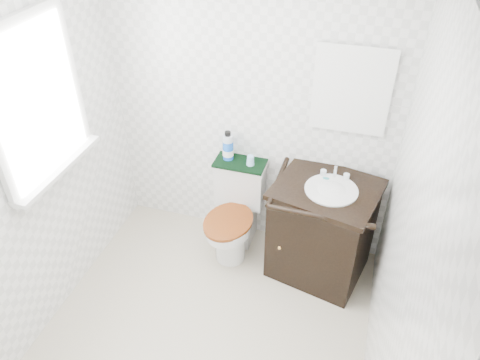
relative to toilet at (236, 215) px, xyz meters
The scene contains 13 objects.
floor 1.03m from the toilet, 87.05° to the right, with size 2.40×2.40×0.00m, color beige.
wall_back 0.90m from the toilet, 77.73° to the left, with size 2.40×2.40×0.00m, color white.
wall_left 1.67m from the toilet, 137.27° to the right, with size 2.40×2.40×0.00m, color white.
wall_right 1.74m from the toilet, 40.15° to the right, with size 2.40×2.40×0.00m, color white.
window 1.74m from the toilet, 144.78° to the right, with size 0.02×0.70×0.90m, color white.
mirror 1.36m from the toilet, 15.19° to the left, with size 0.50×0.02×0.60m, color silver.
toilet is the anchor object (origin of this frame).
vanity 0.72m from the toilet, ahead, with size 0.83×0.75×0.92m.
trash_bin 0.56m from the toilet, 18.78° to the right, with size 0.24×0.22×0.29m.
towel 0.45m from the toilet, 90.00° to the left, with size 0.40×0.22×0.02m, color black.
mouthwash_bottle 0.58m from the toilet, 126.09° to the left, with size 0.08×0.08×0.24m.
cup 0.50m from the toilet, 52.06° to the left, with size 0.06×0.06×0.08m, color #95C6F3.
soap_bar 0.84m from the toilet, ahead, with size 0.06×0.04×0.02m, color #197279.
Camera 1 is at (0.83, -1.79, 2.82)m, focal length 35.00 mm.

